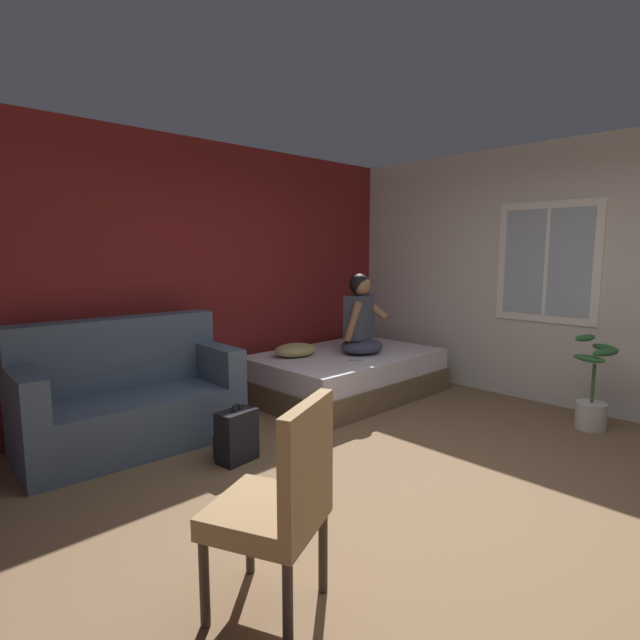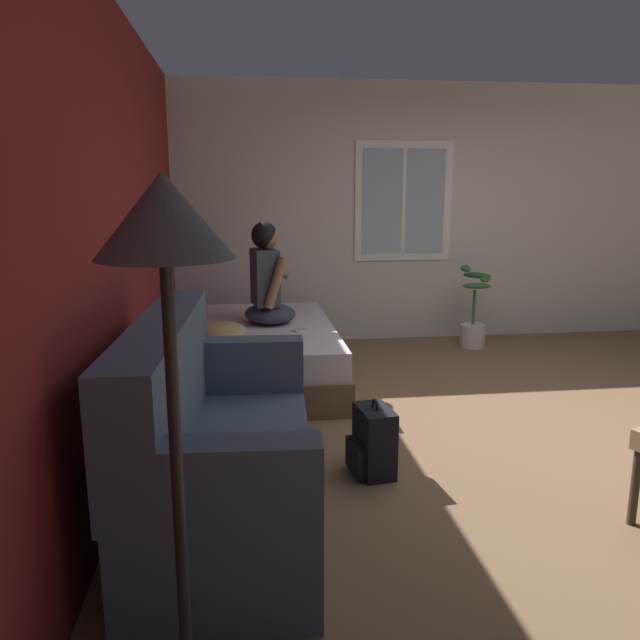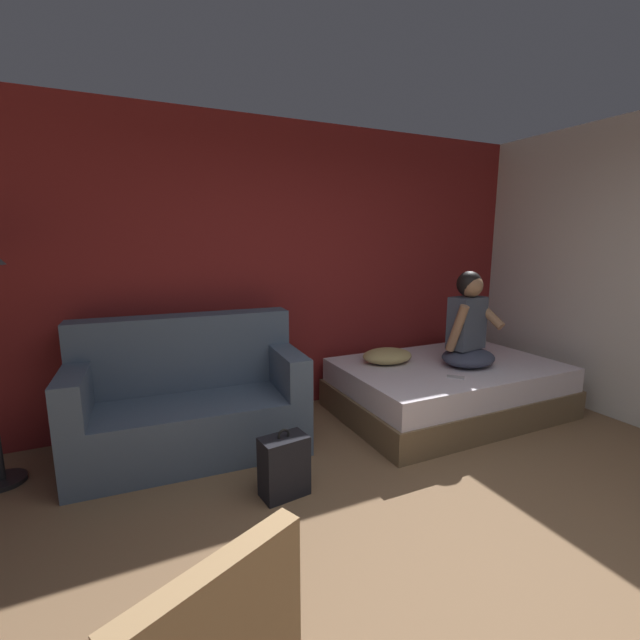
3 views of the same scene
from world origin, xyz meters
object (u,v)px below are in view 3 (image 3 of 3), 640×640
at_px(throw_pillow, 387,356).
at_px(bed, 447,388).
at_px(cell_phone, 456,377).
at_px(person_seated, 468,328).
at_px(backpack, 283,467).
at_px(couch, 190,401).

bearing_deg(throw_pillow, bed, -25.92).
bearing_deg(bed, throw_pillow, 154.08).
distance_m(throw_pillow, cell_phone, 0.68).
height_order(person_seated, throw_pillow, person_seated).
bearing_deg(backpack, throw_pillow, 32.59).
xyz_separation_m(bed, cell_phone, (-0.24, -0.36, 0.25)).
bearing_deg(person_seated, couch, 170.94).
bearing_deg(cell_phone, throw_pillow, 68.59).
relative_size(bed, person_seated, 2.37).
bearing_deg(cell_phone, couch, 117.21).
xyz_separation_m(couch, throw_pillow, (1.82, -0.02, 0.16)).
distance_m(couch, person_seated, 2.51).
bearing_deg(throw_pillow, backpack, -147.41).
bearing_deg(bed, cell_phone, -123.79).
distance_m(bed, backpack, 2.00).
relative_size(bed, couch, 1.19).
height_order(couch, throw_pillow, couch).
bearing_deg(cell_phone, bed, 10.20).
bearing_deg(couch, cell_phone, -16.79).
height_order(backpack, cell_phone, cell_phone).
xyz_separation_m(person_seated, cell_phone, (-0.35, -0.24, -0.35)).
distance_m(bed, couch, 2.36).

